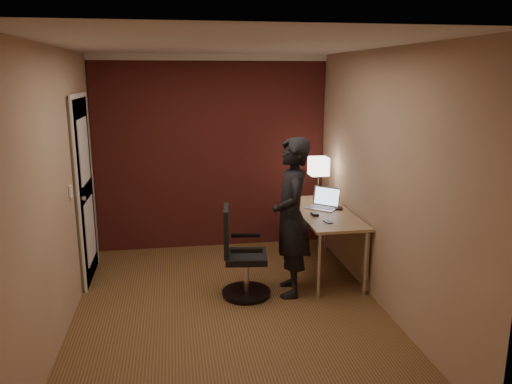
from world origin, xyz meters
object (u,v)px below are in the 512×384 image
desk_lamp (319,167)px  office_chair (240,258)px  person (291,218)px  desk (329,222)px  wallet (339,208)px  laptop (324,202)px  phone (328,222)px  mouse (315,214)px

desk_lamp → office_chair: 1.69m
office_chair → person: size_ratio=0.57×
desk → wallet: (0.12, 0.05, 0.14)m
desk_lamp → laptop: desk_lamp is taller
person → phone: bearing=107.6°
desk → wallet: size_ratio=13.64×
laptop → phone: bearing=-103.0°
wallet → office_chair: 1.39m
office_chair → person: person is taller
laptop → wallet: laptop is taller
phone → office_chair: size_ratio=0.12×
desk_lamp → wallet: (0.11, -0.48, -0.41)m
mouse → wallet: 0.41m
mouse → wallet: (0.35, 0.21, -0.01)m
desk → person: (-0.58, -0.51, 0.22)m
desk → office_chair: size_ratio=1.60×
laptop → phone: laptop is taller
phone → wallet: 0.56m
desk_lamp → laptop: bearing=-95.1°
desk_lamp → office_chair: desk_lamp is taller
desk → person: 0.80m
wallet → person: person is taller
laptop → phone: (-0.13, -0.58, -0.06)m
desk_lamp → phone: desk_lamp is taller
wallet → person: 0.90m
desk → mouse: 0.31m
laptop → office_chair: 1.32m
laptop → person: bearing=-129.9°
office_chair → person: (0.53, -0.01, 0.41)m
desk_lamp → laptop: (-0.03, -0.38, -0.35)m
desk → mouse: (-0.23, -0.16, 0.14)m
wallet → person: bearing=-141.1°
wallet → desk: bearing=-157.1°
mouse → office_chair: bearing=-164.9°
desk → laptop: 0.24m
laptop → office_chair: bearing=-148.9°
desk_lamp → wallet: bearing=-76.8°
wallet → person: (-0.70, -0.56, 0.08)m
wallet → person: size_ratio=0.07×
mouse → person: (-0.35, -0.35, 0.08)m
desk_lamp → person: person is taller
mouse → laptop: bearing=50.7°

